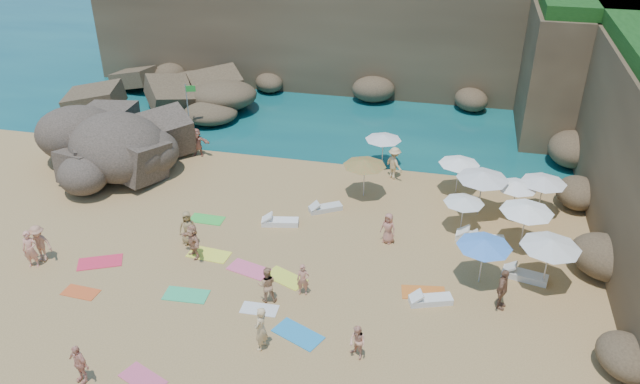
% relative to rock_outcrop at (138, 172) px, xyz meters
% --- Properties ---
extents(ground, '(120.00, 120.00, 0.00)m').
position_rel_rock_outcrop_xyz_m(ground, '(9.62, -6.47, 0.00)').
color(ground, tan).
rests_on(ground, ground).
extents(seawater, '(120.00, 120.00, 0.00)m').
position_rel_rock_outcrop_xyz_m(seawater, '(9.62, 23.53, 0.00)').
color(seawater, '#0C4751').
rests_on(seawater, ground).
extents(cliff_back, '(44.00, 8.00, 8.00)m').
position_rel_rock_outcrop_xyz_m(cliff_back, '(11.62, 18.53, 4.00)').
color(cliff_back, brown).
rests_on(cliff_back, ground).
extents(cliff_corner, '(10.00, 12.00, 8.00)m').
position_rel_rock_outcrop_xyz_m(cliff_corner, '(26.62, 13.53, 4.00)').
color(cliff_corner, brown).
rests_on(cliff_corner, ground).
extents(rock_promontory, '(12.00, 7.00, 2.00)m').
position_rel_rock_outcrop_xyz_m(rock_promontory, '(-1.38, 9.53, 0.00)').
color(rock_promontory, brown).
rests_on(rock_promontory, ground).
extents(marina_masts, '(3.10, 0.10, 6.00)m').
position_rel_rock_outcrop_xyz_m(marina_masts, '(-6.88, 23.53, 3.00)').
color(marina_masts, white).
rests_on(marina_masts, ground).
extents(rock_outcrop, '(10.48, 9.29, 3.47)m').
position_rel_rock_outcrop_xyz_m(rock_outcrop, '(0.00, 0.00, 0.00)').
color(rock_outcrop, brown).
rests_on(rock_outcrop, ground).
extents(flag_pole, '(0.66, 0.22, 3.44)m').
position_rel_rock_outcrop_xyz_m(flag_pole, '(1.04, 5.56, 2.20)').
color(flag_pole, silver).
rests_on(flag_pole, ground).
extents(parasol_0, '(2.12, 2.12, 2.00)m').
position_rel_rock_outcrop_xyz_m(parasol_0, '(13.69, 3.89, 1.84)').
color(parasol_0, silver).
rests_on(parasol_0, ground).
extents(parasol_1, '(2.61, 2.61, 2.47)m').
position_rel_rock_outcrop_xyz_m(parasol_1, '(19.23, -0.51, 2.27)').
color(parasol_1, silver).
rests_on(parasol_1, ground).
extents(parasol_2, '(2.19, 2.19, 2.07)m').
position_rel_rock_outcrop_xyz_m(parasol_2, '(18.06, 1.59, 1.90)').
color(parasol_2, silver).
rests_on(parasol_2, ground).
extents(parasol_3, '(2.10, 2.10, 1.98)m').
position_rel_rock_outcrop_xyz_m(parasol_3, '(20.93, -0.25, 1.82)').
color(parasol_3, silver).
rests_on(parasol_3, ground).
extents(parasol_4, '(2.45, 2.45, 2.31)m').
position_rel_rock_outcrop_xyz_m(parasol_4, '(21.21, -3.05, 2.12)').
color(parasol_4, silver).
rests_on(parasol_4, ground).
extents(parasol_6, '(2.31, 2.31, 2.18)m').
position_rel_rock_outcrop_xyz_m(parasol_6, '(13.21, 0.11, 2.00)').
color(parasol_6, silver).
rests_on(parasol_6, ground).
extents(parasol_7, '(2.28, 2.28, 2.16)m').
position_rel_rock_outcrop_xyz_m(parasol_7, '(22.23, 0.25, 1.98)').
color(parasol_7, silver).
rests_on(parasol_7, ground).
extents(parasol_9, '(1.96, 1.96, 1.85)m').
position_rel_rock_outcrop_xyz_m(parasol_9, '(18.41, -2.19, 1.70)').
color(parasol_9, silver).
rests_on(parasol_9, ground).
extents(parasol_10, '(2.35, 2.35, 2.22)m').
position_rel_rock_outcrop_xyz_m(parasol_10, '(19.31, -6.23, 2.04)').
color(parasol_10, silver).
rests_on(parasol_10, ground).
extents(parasol_11, '(2.52, 2.52, 2.39)m').
position_rel_rock_outcrop_xyz_m(parasol_11, '(21.98, -5.90, 2.19)').
color(parasol_11, silver).
rests_on(parasol_11, ground).
extents(lounger_0, '(1.75, 1.38, 0.27)m').
position_rel_rock_outcrop_xyz_m(lounger_0, '(11.54, -1.85, 0.13)').
color(lounger_0, silver).
rests_on(lounger_0, ground).
extents(lounger_1, '(1.82, 0.85, 0.27)m').
position_rel_rock_outcrop_xyz_m(lounger_1, '(19.61, -3.01, 0.14)').
color(lounger_1, silver).
rests_on(lounger_1, ground).
extents(lounger_2, '(2.08, 0.85, 0.32)m').
position_rel_rock_outcrop_xyz_m(lounger_2, '(19.23, -3.00, 0.16)').
color(lounger_2, white).
rests_on(lounger_2, ground).
extents(lounger_3, '(1.91, 0.95, 0.28)m').
position_rel_rock_outcrop_xyz_m(lounger_3, '(9.62, -3.67, 0.14)').
color(lounger_3, white).
rests_on(lounger_3, ground).
extents(lounger_4, '(2.01, 1.03, 0.30)m').
position_rel_rock_outcrop_xyz_m(lounger_4, '(21.26, -5.56, 0.15)').
color(lounger_4, silver).
rests_on(lounger_4, ground).
extents(lounger_5, '(1.87, 1.15, 0.28)m').
position_rel_rock_outcrop_xyz_m(lounger_5, '(17.37, -8.11, 0.14)').
color(lounger_5, white).
rests_on(lounger_5, ground).
extents(towel_1, '(1.91, 1.46, 0.03)m').
position_rel_rock_outcrop_xyz_m(towel_1, '(7.67, -14.63, 0.02)').
color(towel_1, '#DB5575').
rests_on(towel_1, ground).
extents(towel_2, '(1.57, 0.86, 0.03)m').
position_rel_rock_outcrop_xyz_m(towel_2, '(2.84, -10.72, 0.01)').
color(towel_2, '#E05523').
rests_on(towel_2, ground).
extents(towel_3, '(1.91, 1.04, 0.03)m').
position_rel_rock_outcrop_xyz_m(towel_3, '(7.28, -9.90, 0.02)').
color(towel_3, '#36BE77').
rests_on(towel_3, ground).
extents(towel_4, '(2.01, 1.13, 0.03)m').
position_rel_rock_outcrop_xyz_m(towel_4, '(7.12, -6.91, 0.02)').
color(towel_4, '#FDFF43').
rests_on(towel_4, ground).
extents(towel_7, '(2.18, 1.70, 0.03)m').
position_rel_rock_outcrop_xyz_m(towel_7, '(2.52, -8.58, 0.02)').
color(towel_7, '#EC2947').
rests_on(towel_7, ground).
extents(towel_8, '(2.18, 1.69, 0.03)m').
position_rel_rock_outcrop_xyz_m(towel_8, '(12.48, -11.18, 0.02)').
color(towel_8, '#2489C4').
rests_on(towel_8, ground).
extents(towel_9, '(2.05, 1.40, 0.03)m').
position_rel_rock_outcrop_xyz_m(towel_9, '(9.29, -7.60, 0.02)').
color(towel_9, '#F05D85').
rests_on(towel_9, ground).
extents(towel_10, '(1.96, 1.19, 0.03)m').
position_rel_rock_outcrop_xyz_m(towel_10, '(17.04, -7.52, 0.02)').
color(towel_10, orange).
rests_on(towel_10, ground).
extents(towel_11, '(1.73, 0.89, 0.03)m').
position_rel_rock_outcrop_xyz_m(towel_11, '(5.88, -4.04, 0.02)').
color(towel_11, green).
rests_on(towel_11, ground).
extents(towel_12, '(2.04, 1.58, 0.03)m').
position_rel_rock_outcrop_xyz_m(towel_12, '(11.06, -7.84, 0.02)').
color(towel_12, '#E2EB3E').
rests_on(towel_12, ground).
extents(towel_13, '(1.54, 0.80, 0.03)m').
position_rel_rock_outcrop_xyz_m(towel_13, '(10.57, -10.09, 0.01)').
color(towel_13, silver).
rests_on(towel_13, ground).
extents(person_stand_0, '(0.75, 0.58, 1.82)m').
position_rel_rock_outcrop_xyz_m(person_stand_0, '(-0.22, -9.47, 0.91)').
color(person_stand_0, '#E29076').
rests_on(person_stand_0, ground).
extents(person_stand_1, '(0.94, 0.82, 1.64)m').
position_rel_rock_outcrop_xyz_m(person_stand_1, '(10.73, -9.45, 0.82)').
color(person_stand_1, tan).
rests_on(person_stand_1, ground).
extents(person_stand_2, '(1.22, 1.22, 1.90)m').
position_rel_rock_outcrop_xyz_m(person_stand_2, '(14.54, 2.47, 0.95)').
color(person_stand_2, '#D9B67B').
rests_on(person_stand_2, ground).
extents(person_stand_3, '(0.73, 1.17, 1.86)m').
position_rel_rock_outcrop_xyz_m(person_stand_3, '(20.15, -7.78, 0.93)').
color(person_stand_3, '#8C6046').
rests_on(person_stand_3, ground).
extents(person_stand_4, '(0.86, 0.66, 1.55)m').
position_rel_rock_outcrop_xyz_m(person_stand_4, '(15.05, -4.02, 0.78)').
color(person_stand_4, '#B5725F').
rests_on(person_stand_4, ground).
extents(person_stand_5, '(1.66, 0.63, 1.75)m').
position_rel_rock_outcrop_xyz_m(person_stand_5, '(2.61, 2.78, 0.87)').
color(person_stand_5, tan).
rests_on(person_stand_5, ground).
extents(person_stand_6, '(0.57, 0.76, 1.88)m').
position_rel_rock_outcrop_xyz_m(person_stand_6, '(11.33, -12.18, 0.94)').
color(person_stand_6, '#E3BC81').
rests_on(person_stand_6, ground).
extents(person_lie_0, '(1.29, 1.89, 0.49)m').
position_rel_rock_outcrop_xyz_m(person_lie_0, '(-0.07, -9.02, 0.24)').
color(person_lie_0, tan).
rests_on(person_lie_0, ground).
extents(person_lie_1, '(1.41, 1.82, 0.39)m').
position_rel_rock_outcrop_xyz_m(person_lie_1, '(5.64, -15.17, 0.20)').
color(person_lie_1, '#E79E83').
rests_on(person_lie_1, ground).
extents(person_lie_2, '(1.45, 1.88, 0.45)m').
position_rel_rock_outcrop_xyz_m(person_lie_2, '(5.87, -6.23, 0.23)').
color(person_lie_2, '#987C4C').
rests_on(person_lie_2, ground).
extents(person_lie_3, '(2.24, 2.26, 0.44)m').
position_rel_rock_outcrop_xyz_m(person_lie_3, '(6.53, -7.20, 0.22)').
color(person_lie_3, tan).
rests_on(person_lie_3, ground).
extents(person_lie_4, '(0.69, 1.49, 0.34)m').
position_rel_rock_outcrop_xyz_m(person_lie_4, '(12.08, -8.72, 0.17)').
color(person_lie_4, tan).
rests_on(person_lie_4, ground).
extents(person_lie_5, '(1.39, 1.53, 0.53)m').
position_rel_rock_outcrop_xyz_m(person_lie_5, '(14.92, -11.88, 0.27)').
color(person_lie_5, '#E3A081').
rests_on(person_lie_5, ground).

